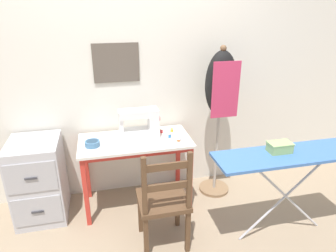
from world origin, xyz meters
name	(u,v)px	position (x,y,z in m)	size (l,w,h in m)	color
ground_plane	(142,219)	(0.00, 0.00, 0.00)	(14.00, 14.00, 0.00)	gray
wall_back	(128,73)	(0.00, 0.59, 1.28)	(10.00, 0.07, 2.55)	silver
sewing_table	(136,149)	(0.00, 0.25, 0.62)	(1.05, 0.53, 0.71)	silver
sewing_machine	(141,124)	(0.07, 0.30, 0.85)	(0.38, 0.19, 0.30)	white
fabric_bowl	(92,143)	(-0.39, 0.21, 0.74)	(0.13, 0.13, 0.05)	teal
scissors	(180,140)	(0.41, 0.15, 0.72)	(0.12, 0.09, 0.01)	silver
thread_spool_near_machine	(161,131)	(0.27, 0.36, 0.74)	(0.04, 0.04, 0.04)	red
thread_spool_mid_table	(170,136)	(0.33, 0.23, 0.74)	(0.03, 0.03, 0.04)	#2875C1
thread_spool_far_edge	(172,130)	(0.38, 0.36, 0.73)	(0.03, 0.03, 0.04)	yellow
wooden_chair	(164,201)	(0.14, -0.35, 0.43)	(0.40, 0.38, 0.92)	#513823
filing_cabinet	(39,180)	(-0.91, 0.29, 0.39)	(0.44, 0.51, 0.77)	#B7B7BC
dress_form	(221,92)	(0.85, 0.30, 1.11)	(0.32, 0.32, 1.55)	#846647
ironing_board	(292,158)	(1.18, -0.46, 0.76)	(1.30, 0.34, 0.81)	#3D6BAD
storage_box	(280,147)	(1.08, -0.42, 0.84)	(0.19, 0.12, 0.08)	#8EB266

